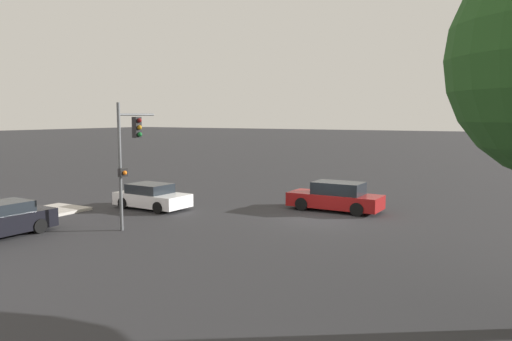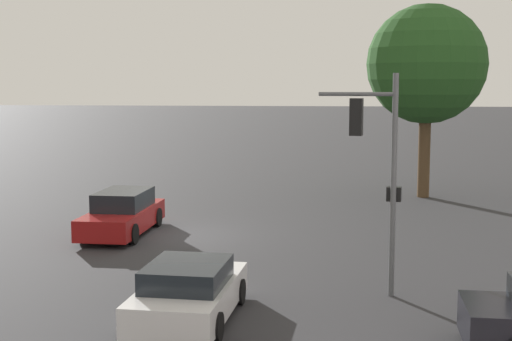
{
  "view_description": "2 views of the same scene",
  "coord_description": "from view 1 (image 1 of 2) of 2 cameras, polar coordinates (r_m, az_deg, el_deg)",
  "views": [
    {
      "loc": [
        -8.91,
        21.97,
        4.85
      ],
      "look_at": [
        2.31,
        2.31,
        2.38
      ],
      "focal_mm": 35.0,
      "sensor_mm": 36.0,
      "label": 1
    },
    {
      "loc": [
        23.64,
        5.38,
        5.14
      ],
      "look_at": [
        1.75,
        2.8,
        2.49
      ],
      "focal_mm": 50.0,
      "sensor_mm": 36.0,
      "label": 2
    }
  ],
  "objects": [
    {
      "name": "traffic_signal",
      "position": [
        21.9,
        -14.35,
        2.5
      ],
      "size": [
        0.51,
        2.05,
        5.42
      ],
      "rotation": [
        0.0,
        0.0,
        2.98
      ],
      "color": "#515456",
      "rests_on": "ground_plane"
    },
    {
      "name": "crossing_car_1",
      "position": [
        26.88,
        -11.83,
        -2.96
      ],
      "size": [
        4.11,
        2.12,
        1.31
      ],
      "rotation": [
        0.0,
        0.0,
        3.09
      ],
      "color": "silver",
      "rests_on": "ground_plane"
    },
    {
      "name": "crossing_car_0",
      "position": [
        25.98,
        9.1,
        -3.03
      ],
      "size": [
        4.79,
        1.92,
        1.5
      ],
      "rotation": [
        0.0,
        0.0,
        -0.01
      ],
      "color": "maroon",
      "rests_on": "ground_plane"
    },
    {
      "name": "ground_plane",
      "position": [
        24.2,
        7.5,
        -5.39
      ],
      "size": [
        300.0,
        300.0,
        0.0
      ],
      "primitive_type": "plane",
      "color": "#28282B"
    }
  ]
}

